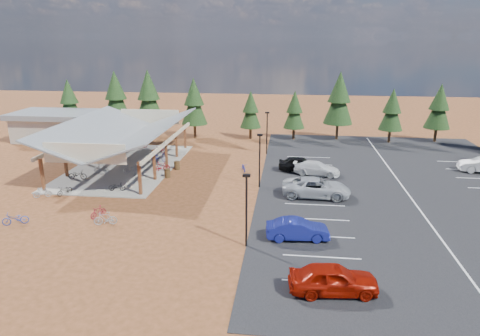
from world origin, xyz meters
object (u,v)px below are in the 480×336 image
(bike_6, at_px, (159,157))
(bike_14, at_px, (244,167))
(bike_1, at_px, (101,169))
(car_2, at_px, (316,187))
(bike_8, at_px, (65,190))
(bike_10, at_px, (15,219))
(bike_15, at_px, (161,167))
(bike_0, at_px, (77,175))
(car_3, at_px, (317,168))
(bike_3, at_px, (141,144))
(bike_2, at_px, (118,152))
(outbuilding, at_px, (56,125))
(bike_9, at_px, (42,193))
(trash_bin_1, at_px, (177,165))
(trash_bin_0, at_px, (167,173))
(bike_11, at_px, (98,212))
(bike_4, at_px, (117,187))
(lamp_post_1, at_px, (260,157))
(car_0, at_px, (333,279))
(car_1, at_px, (298,229))
(bike_13, at_px, (105,219))
(bike_7, at_px, (159,150))
(lamp_post_2, at_px, (267,130))
(lamp_post_0, at_px, (246,205))
(bike_pavilion, at_px, (123,132))
(car_4, at_px, (300,164))

(bike_6, height_order, bike_14, bike_6)
(bike_1, distance_m, car_2, 22.06)
(bike_1, xyz_separation_m, bike_8, (-0.71, -6.15, -0.15))
(bike_10, height_order, bike_15, bike_15)
(bike_0, relative_size, car_3, 0.39)
(bike_3, relative_size, bike_6, 0.85)
(bike_10, bearing_deg, bike_0, 156.66)
(bike_1, xyz_separation_m, bike_2, (-0.98, 6.77, -0.07))
(bike_1, bearing_deg, bike_2, 8.00)
(outbuilding, height_order, bike_9, outbuilding)
(outbuilding, distance_m, trash_bin_1, 22.95)
(bike_0, bearing_deg, bike_9, 165.46)
(trash_bin_0, bearing_deg, bike_1, 177.83)
(trash_bin_0, xyz_separation_m, trash_bin_1, (0.25, 2.78, 0.00))
(bike_1, xyz_separation_m, bike_6, (4.65, 4.87, 0.02))
(bike_0, bearing_deg, bike_11, -149.38)
(bike_4, distance_m, bike_11, 5.77)
(bike_6, height_order, bike_10, bike_6)
(bike_4, bearing_deg, lamp_post_1, -86.41)
(bike_0, xyz_separation_m, bike_9, (-0.85, -4.85, -0.11))
(trash_bin_0, height_order, bike_11, bike_11)
(bike_14, xyz_separation_m, car_0, (7.33, -21.78, 0.44))
(trash_bin_0, relative_size, bike_9, 0.58)
(outbuilding, xyz_separation_m, bike_15, (18.40, -12.38, -1.49))
(bike_3, distance_m, bike_6, 7.06)
(bike_14, xyz_separation_m, car_1, (5.45, -15.40, 0.33))
(bike_13, bearing_deg, bike_0, -159.28)
(bike_1, distance_m, bike_13, 13.15)
(bike_7, xyz_separation_m, car_0, (18.21, -27.31, 0.31))
(bike_8, relative_size, car_2, 0.27)
(bike_1, height_order, car_2, car_2)
(bike_6, height_order, bike_7, bike_6)
(bike_1, distance_m, bike_6, 6.74)
(bike_2, distance_m, bike_13, 19.79)
(lamp_post_2, height_order, bike_0, lamp_post_2)
(bike_6, bearing_deg, trash_bin_0, -150.44)
(lamp_post_0, height_order, bike_2, lamp_post_0)
(car_3, bearing_deg, bike_pavilion, 99.14)
(bike_0, relative_size, bike_13, 1.06)
(bike_8, height_order, bike_13, bike_13)
(bike_8, bearing_deg, bike_4, 37.43)
(bike_4, height_order, bike_6, bike_6)
(bike_14, xyz_separation_m, car_2, (7.18, -6.82, 0.44))
(bike_1, xyz_separation_m, car_1, (19.96, -12.62, 0.18))
(outbuilding, xyz_separation_m, bike_8, (11.79, -20.09, -1.60))
(bike_9, height_order, car_0, car_0)
(bike_10, xyz_separation_m, car_0, (23.00, -6.35, 0.39))
(bike_pavilion, distance_m, bike_15, 5.66)
(bike_11, bearing_deg, lamp_post_1, 59.37)
(car_4, bearing_deg, car_2, -171.82)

